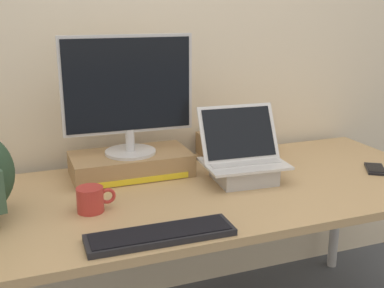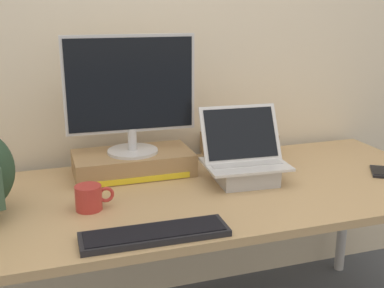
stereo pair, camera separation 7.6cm
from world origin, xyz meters
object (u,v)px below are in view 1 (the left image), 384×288
Objects in this scene: toner_box_cyan at (235,144)px; coffee_mug at (91,199)px; toner_box_yellow at (131,164)px; desktop_monitor at (128,93)px; cell_phone at (375,169)px; external_keyboard at (161,235)px; open_laptop at (243,165)px.

coffee_mug is at bearing -150.33° from toner_box_cyan.
desktop_monitor is at bearing -92.95° from toner_box_yellow.
desktop_monitor is 3.31× the size of cell_phone.
desktop_monitor reaches higher than toner_box_cyan.
desktop_monitor reaches higher than cell_phone.
external_keyboard is 3.40× the size of coffee_mug.
toner_box_yellow is at bearing -165.40° from cell_phone.
desktop_monitor is 1.56× the size of open_laptop.
toner_box_cyan is (0.52, 0.11, 0.00)m from toner_box_yellow.
desktop_monitor reaches higher than coffee_mug.
cell_phone is 0.49× the size of toner_box_cyan.
toner_box_yellow is 3.62× the size of coffee_mug.
toner_box_cyan is at bearing 11.43° from toner_box_yellow.
toner_box_cyan is at bearing 51.47° from external_keyboard.
toner_box_cyan is (0.57, 0.69, 0.04)m from external_keyboard.
cell_phone is at bearing -42.55° from toner_box_cyan.
open_laptop reaches higher than toner_box_cyan.
toner_box_cyan is (-0.46, 0.42, 0.04)m from cell_phone.
coffee_mug is 1.19m from cell_phone.
toner_box_cyan is at bearing 13.70° from desktop_monitor.
desktop_monitor is at bearing -168.45° from toner_box_cyan.
external_keyboard is (-0.05, -0.58, -0.03)m from toner_box_yellow.
desktop_monitor is 0.60m from toner_box_cyan.
coffee_mug is (-0.61, -0.09, -0.02)m from open_laptop.
external_keyboard is 1.06m from cell_phone.
open_laptop is 2.51× the size of coffee_mug.
coffee_mug is at bearing -124.33° from toner_box_yellow.
open_laptop is at bearing -156.67° from cell_phone.
cell_phone is at bearing -17.85° from toner_box_yellow.
desktop_monitor is at bearing 154.77° from open_laptop.
open_laptop is at bearing -26.75° from desktop_monitor.
open_laptop is 0.59m from cell_phone.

